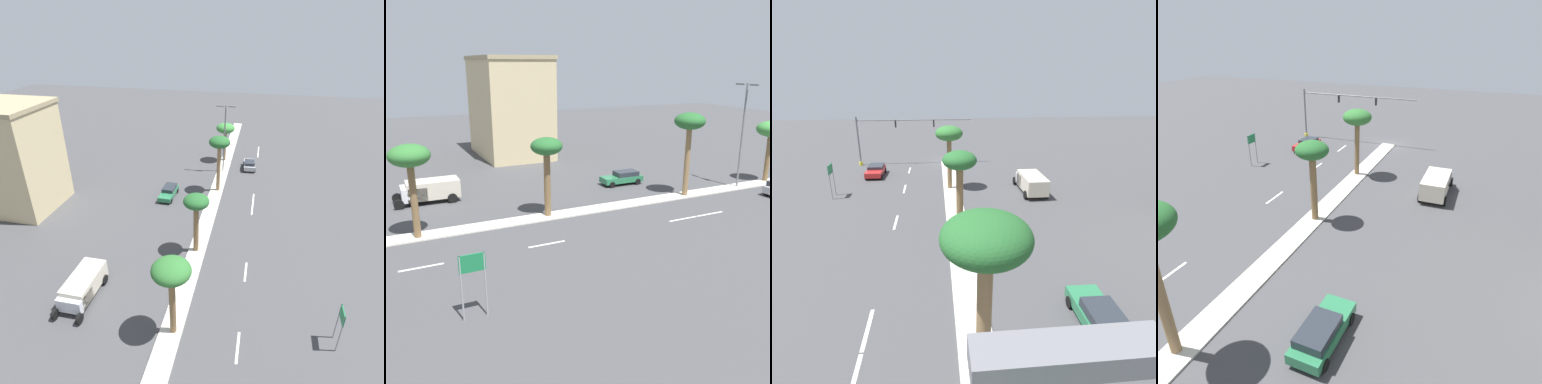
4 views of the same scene
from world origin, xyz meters
TOP-DOWN VIEW (x-y plane):
  - ground_plane at (0.00, 27.73)m, footprint 160.00×160.00m
  - median_curb at (0.00, 35.66)m, footprint 1.80×71.31m
  - lane_stripe_trailing at (5.35, 4.00)m, footprint 0.20×2.80m
  - lane_stripe_right at (5.35, 11.50)m, footprint 0.20×2.80m
  - lane_stripe_left at (5.35, 20.16)m, footprint 0.20×2.80m
  - lane_stripe_center at (5.35, 32.45)m, footprint 0.20×2.80m
  - traffic_signal_gantry at (8.52, 0.66)m, footprint 16.28×0.53m
  - directional_road_sign at (12.58, 13.38)m, footprint 0.10×1.34m
  - palm_tree_right at (0.19, 11.87)m, footprint 2.96×2.96m
  - palm_tree_far at (-0.13, 22.43)m, footprint 2.64×2.64m
  - sedan_green_outboard at (-6.27, 33.54)m, footprint 1.97×4.49m
  - sedan_red_center at (9.47, 6.01)m, footprint 2.14×4.29m
  - box_truck at (-8.65, 13.77)m, footprint 2.50×5.98m

SIDE VIEW (x-z plane):
  - ground_plane at x=0.00m, z-range 0.00..0.00m
  - lane_stripe_trailing at x=5.35m, z-range 0.00..0.01m
  - lane_stripe_right at x=5.35m, z-range 0.00..0.01m
  - lane_stripe_left at x=5.35m, z-range 0.00..0.01m
  - lane_stripe_center at x=5.35m, z-range 0.00..0.01m
  - median_curb at x=0.00m, z-range 0.00..0.12m
  - sedan_red_center at x=9.47m, z-range 0.07..1.38m
  - sedan_green_outboard at x=-6.27m, z-range 0.05..1.46m
  - box_truck at x=-8.65m, z-range 0.14..2.24m
  - directional_road_sign at x=12.58m, z-range 0.77..4.34m
  - traffic_signal_gantry at x=8.52m, z-range 0.98..7.87m
  - palm_tree_far at x=-0.13m, z-range 2.28..8.96m
  - palm_tree_right at x=0.19m, z-range 2.50..9.51m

